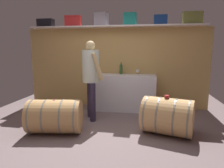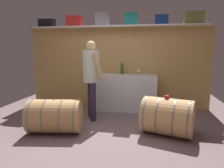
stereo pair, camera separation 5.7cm
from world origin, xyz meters
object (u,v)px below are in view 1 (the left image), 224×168
object	(u,v)px
toolcase_red	(73,21)
wine_bottle_green	(121,69)
toolcase_grey	(102,20)
tasting_cup	(167,97)
toolcase_olive	(192,18)
toolcase_black	(46,23)
wine_glass	(138,71)
toolcase_navy	(160,20)
winemaker_pouring	(91,72)
wine_barrel_far	(55,116)
toolcase_teal	(130,19)
wine_barrel_near	(168,116)
work_cabinet	(126,92)

from	to	relation	value
toolcase_red	wine_bottle_green	world-z (taller)	toolcase_red
toolcase_grey	tasting_cup	size ratio (longest dim) A/B	4.22
wine_bottle_green	tasting_cup	size ratio (longest dim) A/B	3.97
toolcase_grey	toolcase_olive	distance (m)	2.12
toolcase_black	wine_glass	world-z (taller)	toolcase_black
toolcase_grey	wine_glass	distance (m)	1.54
wine_glass	toolcase_olive	bearing A→B (deg)	2.04
toolcase_navy	toolcase_red	bearing A→B (deg)	-178.36
wine_bottle_green	winemaker_pouring	size ratio (longest dim) A/B	0.18
wine_barrel_far	toolcase_teal	bearing A→B (deg)	48.56
winemaker_pouring	tasting_cup	bearing A→B (deg)	42.97
toolcase_olive	wine_glass	distance (m)	1.73
toolcase_red	winemaker_pouring	world-z (taller)	toolcase_red
wine_glass	wine_barrel_near	distance (m)	1.74
wine_glass	tasting_cup	size ratio (longest dim) A/B	1.71
toolcase_teal	wine_glass	world-z (taller)	toolcase_teal
tasting_cup	winemaker_pouring	bearing A→B (deg)	158.70
toolcase_olive	wine_barrel_far	size ratio (longest dim) A/B	0.43
work_cabinet	tasting_cup	bearing A→B (deg)	-58.85
wine_barrel_near	winemaker_pouring	bearing A→B (deg)	176.00
wine_bottle_green	toolcase_teal	bearing A→B (deg)	14.73
toolcase_black	wine_barrel_near	world-z (taller)	toolcase_black
toolcase_red	winemaker_pouring	xyz separation A→B (m)	(0.70, -0.97, -1.17)
toolcase_red	wine_glass	xyz separation A→B (m)	(1.63, -0.04, -1.22)
work_cabinet	wine_bottle_green	size ratio (longest dim) A/B	4.89
toolcase_olive	wine_barrel_near	size ratio (longest dim) A/B	0.43
toolcase_teal	wine_barrel_near	xyz separation A→B (m)	(0.79, -1.55, -1.87)
winemaker_pouring	toolcase_red	bearing A→B (deg)	-169.99
toolcase_grey	wine_barrel_far	world-z (taller)	toolcase_grey
toolcase_navy	wine_barrel_near	xyz separation A→B (m)	(0.08, -1.55, -1.84)
toolcase_grey	toolcase_teal	xyz separation A→B (m)	(0.70, 0.00, -0.01)
toolcase_grey	wine_barrel_far	distance (m)	2.66
wine_bottle_green	toolcase_olive	bearing A→B (deg)	1.87
tasting_cup	winemaker_pouring	xyz separation A→B (m)	(-1.49, 0.58, 0.34)
toolcase_navy	work_cabinet	size ratio (longest dim) A/B	0.21
wine_bottle_green	wine_barrel_far	world-z (taller)	wine_bottle_green
toolcase_navy	work_cabinet	bearing A→B (deg)	-165.02
wine_bottle_green	wine_barrel_near	size ratio (longest dim) A/B	0.30
wine_barrel_near	wine_glass	bearing A→B (deg)	128.02
toolcase_red	toolcase_navy	bearing A→B (deg)	-4.55
work_cabinet	wine_glass	size ratio (longest dim) A/B	11.30
toolcase_teal	wine_glass	size ratio (longest dim) A/B	2.32
work_cabinet	wine_barrel_far	bearing A→B (deg)	-124.63
toolcase_grey	toolcase_olive	xyz separation A→B (m)	(2.12, 0.00, -0.02)
work_cabinet	wine_bottle_green	world-z (taller)	wine_bottle_green
toolcase_grey	wine_barrel_near	bearing A→B (deg)	-41.80
wine_barrel_near	winemaker_pouring	world-z (taller)	winemaker_pouring
toolcase_grey	toolcase_olive	world-z (taller)	toolcase_grey
toolcase_teal	toolcase_black	bearing A→B (deg)	-176.06
toolcase_grey	winemaker_pouring	distance (m)	1.54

